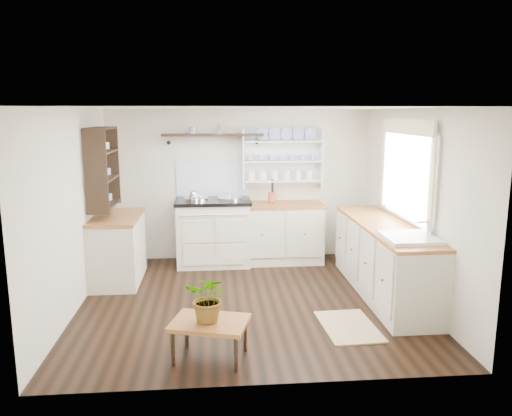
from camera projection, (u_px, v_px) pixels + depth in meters
name	position (u px, v px, depth m)	size (l,w,h in m)	color
floor	(249.00, 301.00, 6.06)	(4.00, 3.80, 0.01)	black
wall_back	(240.00, 185.00, 7.70)	(4.00, 0.02, 2.30)	beige
wall_right	(414.00, 205.00, 6.01)	(0.02, 3.80, 2.30)	beige
wall_left	(73.00, 211.00, 5.67)	(0.02, 3.80, 2.30)	beige
ceiling	(248.00, 108.00, 5.62)	(4.00, 3.80, 0.01)	white
window	(407.00, 170.00, 6.07)	(0.08, 1.55, 1.22)	white
aga_cooker	(213.00, 231.00, 7.46)	(1.10, 0.76, 1.02)	silver
back_cabinets	(280.00, 232.00, 7.58)	(1.27, 0.63, 0.90)	beige
right_cabinets	(384.00, 259.00, 6.21)	(0.62, 2.43, 0.90)	beige
belfast_sink	(409.00, 248.00, 5.41)	(0.55, 0.60, 0.45)	white
left_cabinets	(118.00, 248.00, 6.70)	(0.62, 1.13, 0.90)	beige
plate_rack	(282.00, 158.00, 7.64)	(1.20, 0.22, 0.90)	white
high_shelf	(213.00, 136.00, 7.40)	(1.50, 0.29, 0.16)	black
left_shelving	(102.00, 167.00, 6.48)	(0.28, 0.80, 1.05)	black
kettle	(194.00, 198.00, 7.22)	(0.17, 0.17, 0.21)	silver
utensil_crock	(272.00, 197.00, 7.55)	(0.12, 0.12, 0.14)	#964937
center_table	(210.00, 325.00, 4.59)	(0.79, 0.66, 0.37)	brown
potted_plant	(209.00, 298.00, 4.53)	(0.40, 0.35, 0.45)	#3F7233
floor_rug	(349.00, 326.00, 5.32)	(0.55, 0.85, 0.02)	#9A8D5A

